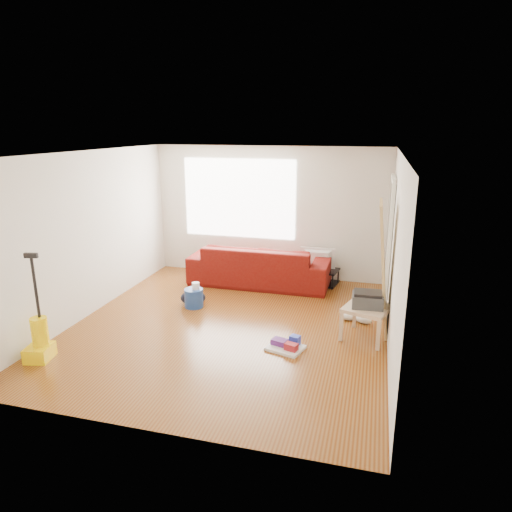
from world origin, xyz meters
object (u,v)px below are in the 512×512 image
(tv_stand, at_px, (317,276))
(bucket, at_px, (194,307))
(side_table, at_px, (367,312))
(backpack, at_px, (193,304))
(vacuum, at_px, (39,340))
(sofa, at_px, (260,283))
(cleaning_tray, at_px, (287,345))

(tv_stand, relative_size, bucket, 2.78)
(side_table, distance_m, backpack, 2.88)
(bucket, bearing_deg, tv_stand, 43.19)
(vacuum, bearing_deg, side_table, 11.13)
(tv_stand, height_order, side_table, side_table)
(sofa, bearing_deg, side_table, 137.35)
(tv_stand, relative_size, backpack, 2.06)
(bucket, bearing_deg, vacuum, -119.84)
(cleaning_tray, height_order, backpack, cleaning_tray)
(side_table, distance_m, cleaning_tray, 1.21)
(sofa, xyz_separation_m, bucket, (-0.75, -1.39, 0.00))
(bucket, bearing_deg, cleaning_tray, -30.96)
(tv_stand, bearing_deg, bucket, -126.84)
(tv_stand, xyz_separation_m, vacuum, (-2.98, -3.77, 0.10))
(bucket, bearing_deg, sofa, 61.74)
(bucket, xyz_separation_m, cleaning_tray, (1.75, -1.05, 0.05))
(bucket, relative_size, backpack, 0.74)
(tv_stand, bearing_deg, backpack, -129.54)
(side_table, height_order, vacuum, vacuum)
(backpack, xyz_separation_m, vacuum, (-1.15, -2.21, 0.25))
(sofa, relative_size, vacuum, 1.86)
(vacuum, bearing_deg, cleaning_tray, 7.96)
(bucket, height_order, backpack, bucket)
(sofa, bearing_deg, backpack, 58.02)
(tv_stand, xyz_separation_m, backpack, (-1.83, -1.56, -0.16))
(side_table, bearing_deg, sofa, 137.35)
(tv_stand, bearing_deg, side_table, -55.34)
(side_table, bearing_deg, bucket, 170.88)
(sofa, height_order, backpack, sofa)
(bucket, distance_m, vacuum, 2.44)
(bucket, distance_m, cleaning_tray, 2.04)
(tv_stand, xyz_separation_m, bucket, (-1.77, -1.66, -0.16))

